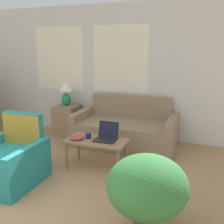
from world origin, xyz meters
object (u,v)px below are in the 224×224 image
at_px(cup_navy, 88,136).
at_px(couch, 125,130).
at_px(snack_bowl, 77,137).
at_px(table_lamp, 66,91).
at_px(laptop, 106,136).
at_px(coffee_table, 97,143).
at_px(potted_plant, 147,187).
at_px(armchair, 10,163).

bearing_deg(cup_navy, couch, 77.93).
distance_m(cup_navy, snack_bowl, 0.17).
relative_size(table_lamp, laptop, 1.64).
height_order(coffee_table, snack_bowl, snack_bowl).
height_order(laptop, cup_navy, laptop).
bearing_deg(coffee_table, snack_bowl, -163.32).
height_order(coffee_table, potted_plant, potted_plant).
bearing_deg(coffee_table, couch, 84.93).
bearing_deg(table_lamp, coffee_table, -46.07).
bearing_deg(laptop, coffee_table, -160.32).
bearing_deg(armchair, snack_bowl, 47.55).
relative_size(laptop, potted_plant, 0.39).
xyz_separation_m(coffee_table, snack_bowl, (-0.28, -0.08, 0.09)).
distance_m(armchair, table_lamp, 2.17).
distance_m(armchair, coffee_table, 1.21).
bearing_deg(coffee_table, laptop, 19.68).
bearing_deg(couch, snack_bowl, -107.51).
bearing_deg(coffee_table, table_lamp, 133.93).
xyz_separation_m(coffee_table, laptop, (0.14, 0.05, 0.12)).
height_order(armchair, cup_navy, armchair).
relative_size(coffee_table, snack_bowl, 4.40).
bearing_deg(armchair, coffee_table, 40.40).
distance_m(table_lamp, cup_navy, 1.71).
xyz_separation_m(laptop, cup_navy, (-0.28, -0.04, -0.02)).
xyz_separation_m(armchair, table_lamp, (-0.30, 2.04, 0.66)).
xyz_separation_m(armchair, coffee_table, (0.92, 0.78, 0.12)).
distance_m(couch, cup_navy, 1.15).
relative_size(armchair, table_lamp, 1.75).
bearing_deg(cup_navy, table_lamp, 130.70).
height_order(couch, cup_navy, couch).
relative_size(couch, coffee_table, 2.04).
bearing_deg(armchair, laptop, 38.20).
bearing_deg(coffee_table, cup_navy, 176.33).
relative_size(laptop, cup_navy, 3.62).
height_order(coffee_table, cup_navy, cup_navy).
bearing_deg(table_lamp, snack_bowl, -55.19).
distance_m(coffee_table, snack_bowl, 0.31).
relative_size(couch, snack_bowl, 9.00).
height_order(coffee_table, laptop, laptop).
height_order(table_lamp, snack_bowl, table_lamp).
xyz_separation_m(couch, laptop, (0.04, -1.07, 0.23)).
distance_m(couch, armchair, 2.15).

